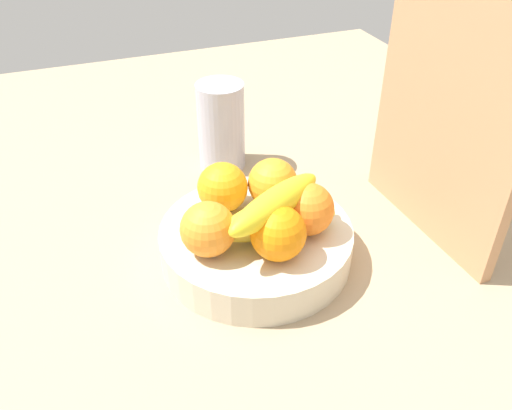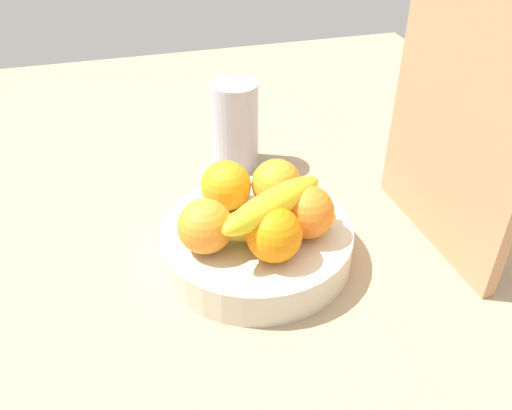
{
  "view_description": "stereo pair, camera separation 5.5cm",
  "coord_description": "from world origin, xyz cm",
  "px_view_note": "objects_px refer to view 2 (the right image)",
  "views": [
    {
      "loc": [
        52.89,
        -18.96,
        50.89
      ],
      "look_at": [
        -1.8,
        1.89,
        9.17
      ],
      "focal_mm": 37.31,
      "sensor_mm": 36.0,
      "label": 1
    },
    {
      "loc": [
        54.59,
        -13.77,
        50.89
      ],
      "look_at": [
        -1.8,
        1.89,
        9.17
      ],
      "focal_mm": 37.31,
      "sensor_mm": 36.0,
      "label": 2
    }
  ],
  "objects_px": {
    "orange_front_right": "(205,226)",
    "orange_center": "(274,234)",
    "orange_back_right": "(277,184)",
    "banana_bunch": "(274,214)",
    "orange_back_left": "(307,212)",
    "fruit_bowl": "(256,243)",
    "thermos_tumbler": "(235,125)",
    "cutting_board": "(455,129)",
    "orange_front_left": "(226,186)"
  },
  "relations": [
    {
      "from": "orange_center",
      "to": "fruit_bowl",
      "type": "bearing_deg",
      "value": -174.43
    },
    {
      "from": "orange_front_right",
      "to": "cutting_board",
      "type": "relative_size",
      "value": 0.2
    },
    {
      "from": "fruit_bowl",
      "to": "thermos_tumbler",
      "type": "height_order",
      "value": "thermos_tumbler"
    },
    {
      "from": "orange_front_right",
      "to": "orange_back_right",
      "type": "bearing_deg",
      "value": 120.68
    },
    {
      "from": "orange_center",
      "to": "orange_back_left",
      "type": "distance_m",
      "value": 0.07
    },
    {
      "from": "fruit_bowl",
      "to": "orange_back_left",
      "type": "height_order",
      "value": "orange_back_left"
    },
    {
      "from": "orange_front_right",
      "to": "orange_back_right",
      "type": "distance_m",
      "value": 0.14
    },
    {
      "from": "orange_front_left",
      "to": "orange_back_left",
      "type": "height_order",
      "value": "same"
    },
    {
      "from": "orange_front_right",
      "to": "orange_front_left",
      "type": "bearing_deg",
      "value": 151.05
    },
    {
      "from": "orange_center",
      "to": "orange_back_right",
      "type": "height_order",
      "value": "same"
    },
    {
      "from": "orange_center",
      "to": "cutting_board",
      "type": "xyz_separation_m",
      "value": [
        -0.04,
        0.26,
        0.09
      ]
    },
    {
      "from": "fruit_bowl",
      "to": "orange_front_left",
      "type": "xyz_separation_m",
      "value": [
        -0.06,
        -0.03,
        0.06
      ]
    },
    {
      "from": "orange_back_left",
      "to": "banana_bunch",
      "type": "bearing_deg",
      "value": -90.18
    },
    {
      "from": "orange_back_right",
      "to": "banana_bunch",
      "type": "height_order",
      "value": "banana_bunch"
    },
    {
      "from": "fruit_bowl",
      "to": "orange_front_left",
      "type": "distance_m",
      "value": 0.09
    },
    {
      "from": "orange_front_right",
      "to": "thermos_tumbler",
      "type": "bearing_deg",
      "value": 159.08
    },
    {
      "from": "orange_front_right",
      "to": "orange_center",
      "type": "xyz_separation_m",
      "value": [
        0.04,
        0.08,
        0.0
      ]
    },
    {
      "from": "orange_front_left",
      "to": "orange_front_right",
      "type": "distance_m",
      "value": 0.1
    },
    {
      "from": "orange_front_right",
      "to": "orange_back_left",
      "type": "relative_size",
      "value": 1.0
    },
    {
      "from": "orange_front_left",
      "to": "orange_back_left",
      "type": "distance_m",
      "value": 0.13
    },
    {
      "from": "orange_back_left",
      "to": "fruit_bowl",
      "type": "bearing_deg",
      "value": -114.65
    },
    {
      "from": "orange_front_right",
      "to": "fruit_bowl",
      "type": "bearing_deg",
      "value": 107.29
    },
    {
      "from": "orange_back_right",
      "to": "cutting_board",
      "type": "xyz_separation_m",
      "value": [
        0.07,
        0.23,
        0.09
      ]
    },
    {
      "from": "thermos_tumbler",
      "to": "fruit_bowl",
      "type": "bearing_deg",
      "value": -7.49
    },
    {
      "from": "orange_front_left",
      "to": "orange_back_right",
      "type": "relative_size",
      "value": 1.0
    },
    {
      "from": "orange_center",
      "to": "orange_back_left",
      "type": "bearing_deg",
      "value": 120.79
    },
    {
      "from": "orange_back_right",
      "to": "banana_bunch",
      "type": "relative_size",
      "value": 0.41
    },
    {
      "from": "fruit_bowl",
      "to": "banana_bunch",
      "type": "relative_size",
      "value": 1.51
    },
    {
      "from": "orange_front_right",
      "to": "orange_back_left",
      "type": "height_order",
      "value": "same"
    },
    {
      "from": "orange_center",
      "to": "orange_front_right",
      "type": "bearing_deg",
      "value": -116.21
    },
    {
      "from": "orange_back_right",
      "to": "banana_bunch",
      "type": "distance_m",
      "value": 0.08
    },
    {
      "from": "fruit_bowl",
      "to": "orange_back_left",
      "type": "distance_m",
      "value": 0.09
    },
    {
      "from": "cutting_board",
      "to": "thermos_tumbler",
      "type": "relative_size",
      "value": 2.29
    },
    {
      "from": "orange_back_left",
      "to": "orange_back_right",
      "type": "height_order",
      "value": "same"
    },
    {
      "from": "orange_back_left",
      "to": "orange_back_right",
      "type": "relative_size",
      "value": 1.0
    },
    {
      "from": "orange_back_right",
      "to": "thermos_tumbler",
      "type": "distance_m",
      "value": 0.22
    },
    {
      "from": "orange_front_left",
      "to": "thermos_tumbler",
      "type": "height_order",
      "value": "thermos_tumbler"
    },
    {
      "from": "cutting_board",
      "to": "orange_back_left",
      "type": "bearing_deg",
      "value": -90.06
    },
    {
      "from": "thermos_tumbler",
      "to": "orange_center",
      "type": "bearing_deg",
      "value": -4.98
    },
    {
      "from": "fruit_bowl",
      "to": "orange_back_right",
      "type": "distance_m",
      "value": 0.09
    },
    {
      "from": "fruit_bowl",
      "to": "cutting_board",
      "type": "height_order",
      "value": "cutting_board"
    },
    {
      "from": "orange_back_left",
      "to": "cutting_board",
      "type": "bearing_deg",
      "value": 91.69
    },
    {
      "from": "orange_back_right",
      "to": "thermos_tumbler",
      "type": "xyz_separation_m",
      "value": [
        -0.22,
        -0.01,
        -0.01
      ]
    },
    {
      "from": "orange_front_left",
      "to": "banana_bunch",
      "type": "distance_m",
      "value": 0.1
    },
    {
      "from": "orange_front_right",
      "to": "orange_back_left",
      "type": "distance_m",
      "value": 0.14
    },
    {
      "from": "orange_front_left",
      "to": "banana_bunch",
      "type": "relative_size",
      "value": 0.41
    },
    {
      "from": "orange_back_right",
      "to": "banana_bunch",
      "type": "bearing_deg",
      "value": -19.84
    },
    {
      "from": "orange_back_right",
      "to": "banana_bunch",
      "type": "xyz_separation_m",
      "value": [
        0.08,
        -0.03,
        0.01
      ]
    },
    {
      "from": "orange_center",
      "to": "thermos_tumbler",
      "type": "xyz_separation_m",
      "value": [
        -0.33,
        0.03,
        -0.01
      ]
    },
    {
      "from": "fruit_bowl",
      "to": "orange_back_left",
      "type": "xyz_separation_m",
      "value": [
        0.03,
        0.06,
        0.06
      ]
    }
  ]
}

